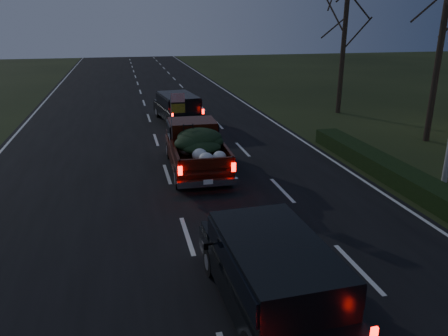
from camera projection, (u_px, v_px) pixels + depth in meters
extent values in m
plane|color=black|center=(187.00, 236.00, 11.60)|extent=(120.00, 120.00, 0.00)
cube|color=black|center=(187.00, 236.00, 11.60)|extent=(14.00, 120.00, 0.02)
cube|color=black|center=(386.00, 168.00, 15.94)|extent=(1.00, 10.00, 0.60)
cylinder|color=black|center=(440.00, 48.00, 19.37)|extent=(0.28, 0.28, 8.50)
cylinder|color=black|center=(343.00, 54.00, 25.85)|extent=(0.28, 0.28, 7.00)
cube|color=#391007|center=(196.00, 155.00, 16.55)|extent=(2.06, 4.88, 0.53)
cube|color=#391007|center=(192.00, 131.00, 17.12)|extent=(1.83, 1.59, 0.87)
cube|color=black|center=(192.00, 129.00, 17.09)|extent=(1.92, 1.50, 0.53)
cube|color=#391007|center=(201.00, 158.00, 15.29)|extent=(1.86, 2.75, 0.06)
ellipsoid|color=black|center=(200.00, 142.00, 15.61)|extent=(1.59, 1.78, 0.58)
cylinder|color=gray|center=(171.00, 120.00, 15.93)|extent=(0.03, 0.03, 1.93)
cube|color=red|center=(178.00, 98.00, 15.72)|extent=(0.50, 0.03, 0.33)
cube|color=gold|center=(178.00, 108.00, 15.85)|extent=(0.50, 0.03, 0.33)
cube|color=black|center=(177.00, 111.00, 24.50)|extent=(2.36, 4.58, 0.55)
cube|color=black|center=(178.00, 101.00, 24.10)|extent=(2.10, 3.39, 0.73)
cube|color=black|center=(178.00, 100.00, 24.07)|extent=(2.18, 3.31, 0.44)
cube|color=black|center=(269.00, 282.00, 8.56)|extent=(2.01, 4.52, 0.56)
cube|color=black|center=(275.00, 260.00, 8.14)|extent=(1.86, 3.31, 0.74)
cube|color=black|center=(275.00, 256.00, 8.12)|extent=(1.95, 3.22, 0.45)
cube|color=black|center=(205.00, 244.00, 8.93)|extent=(0.10, 0.21, 0.15)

